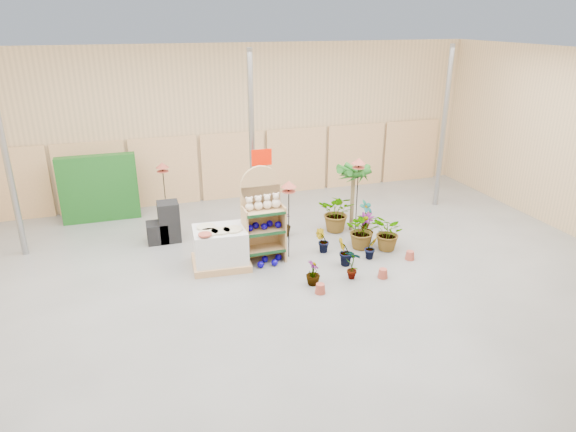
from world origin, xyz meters
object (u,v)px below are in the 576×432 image
Objects in this scene: pallet_stack at (220,248)px; bird_table_front at (289,187)px; display_shelf at (262,218)px; potted_plant_2 at (363,230)px.

bird_table_front reaches higher than pallet_stack.
display_shelf reaches higher than pallet_stack.
display_shelf is at bearing 175.28° from potted_plant_2.
potted_plant_2 is at bearing 2.36° from pallet_stack.
display_shelf reaches higher than bird_table_front.
bird_table_front is at bearing 2.90° from pallet_stack.
pallet_stack is 1.43× the size of potted_plant_2.
display_shelf is at bearing 167.40° from bird_table_front.
pallet_stack reaches higher than potted_plant_2.
pallet_stack is 3.40m from potted_plant_2.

